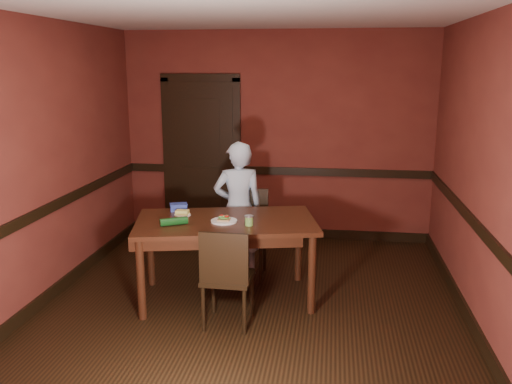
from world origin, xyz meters
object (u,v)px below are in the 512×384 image
(sauce_jar, at_px, (249,220))
(cheese_saucer, at_px, (182,213))
(dining_table, at_px, (226,259))
(chair_near, at_px, (228,276))
(food_tub, at_px, (179,207))
(sandwich_plate, at_px, (224,220))
(chair_far, at_px, (245,235))
(person, at_px, (238,209))

(sauce_jar, bearing_deg, cheese_saucer, 160.41)
(dining_table, height_order, cheese_saucer, cheese_saucer)
(chair_near, relative_size, cheese_saucer, 5.44)
(chair_near, height_order, food_tub, chair_near)
(food_tub, bearing_deg, sandwich_plate, -52.58)
(chair_near, bearing_deg, food_tub, -48.84)
(chair_far, xyz_separation_m, sandwich_plate, (-0.10, -0.65, 0.35))
(chair_far, height_order, food_tub, chair_far)
(sandwich_plate, height_order, food_tub, food_tub)
(person, xyz_separation_m, sandwich_plate, (-0.01, -0.75, 0.08))
(cheese_saucer, bearing_deg, person, 51.32)
(chair_near, relative_size, food_tub, 4.35)
(dining_table, relative_size, sauce_jar, 17.95)
(person, xyz_separation_m, sauce_jar, (0.25, -0.83, 0.12))
(chair_near, bearing_deg, sauce_jar, -107.26)
(person, distance_m, sandwich_plate, 0.75)
(chair_far, distance_m, cheese_saucer, 0.81)
(food_tub, bearing_deg, sauce_jar, -48.54)
(dining_table, bearing_deg, chair_far, 68.16)
(sandwich_plate, bearing_deg, person, 89.43)
(chair_near, relative_size, sandwich_plate, 3.62)
(chair_near, distance_m, person, 1.25)
(chair_far, relative_size, cheese_saucer, 5.67)
(chair_far, xyz_separation_m, sauce_jar, (0.16, -0.73, 0.38))
(sauce_jar, bearing_deg, food_tub, 152.33)
(cheese_saucer, bearing_deg, dining_table, -12.79)
(dining_table, relative_size, cheese_saucer, 10.31)
(sandwich_plate, distance_m, cheese_saucer, 0.49)
(sandwich_plate, distance_m, food_tub, 0.64)
(sandwich_plate, bearing_deg, food_tub, 148.29)
(person, relative_size, sauce_jar, 15.42)
(food_tub, bearing_deg, chair_near, -71.09)
(person, bearing_deg, chair_near, 78.31)
(person, bearing_deg, cheese_saucer, 34.07)
(dining_table, distance_m, cheese_saucer, 0.63)
(sandwich_plate, bearing_deg, sauce_jar, -18.07)
(person, height_order, sandwich_plate, person)
(sandwich_plate, height_order, cheese_saucer, sandwich_plate)
(chair_near, distance_m, sauce_jar, 0.57)
(dining_table, height_order, sauce_jar, sauce_jar)
(sandwich_plate, distance_m, sauce_jar, 0.27)
(dining_table, distance_m, sauce_jar, 0.54)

